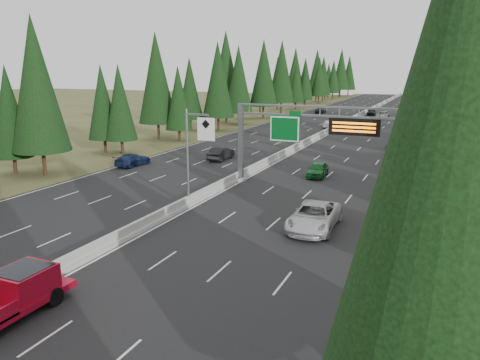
# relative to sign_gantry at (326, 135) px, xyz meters

# --- Properties ---
(road) EXTENTS (32.00, 260.00, 0.08)m
(road) POSITION_rel_sign_gantry_xyz_m (-8.92, 45.12, -5.23)
(road) COLOR black
(road) RESTS_ON ground
(shoulder_right) EXTENTS (3.60, 260.00, 0.06)m
(shoulder_right) POSITION_rel_sign_gantry_xyz_m (8.88, 45.12, -5.24)
(shoulder_right) COLOR olive
(shoulder_right) RESTS_ON ground
(shoulder_left) EXTENTS (3.60, 260.00, 0.06)m
(shoulder_left) POSITION_rel_sign_gantry_xyz_m (-26.72, 45.12, -5.24)
(shoulder_left) COLOR #39421E
(shoulder_left) RESTS_ON ground
(median_barrier) EXTENTS (0.70, 260.00, 0.85)m
(median_barrier) POSITION_rel_sign_gantry_xyz_m (-8.92, 45.12, -4.85)
(median_barrier) COLOR #989893
(median_barrier) RESTS_ON road
(sign_gantry) EXTENTS (16.75, 0.98, 7.80)m
(sign_gantry) POSITION_rel_sign_gantry_xyz_m (0.00, 0.00, 0.00)
(sign_gantry) COLOR slate
(sign_gantry) RESTS_ON road
(hov_sign_pole) EXTENTS (2.80, 0.50, 8.00)m
(hov_sign_pole) POSITION_rel_sign_gantry_xyz_m (-8.33, -9.92, -0.54)
(hov_sign_pole) COLOR slate
(hov_sign_pole) RESTS_ON road
(tree_row_right) EXTENTS (12.16, 242.60, 18.81)m
(tree_row_right) POSITION_rel_sign_gantry_xyz_m (13.01, 42.00, 3.61)
(tree_row_right) COLOR black
(tree_row_right) RESTS_ON ground
(tree_row_left) EXTENTS (12.06, 243.97, 18.85)m
(tree_row_left) POSITION_rel_sign_gantry_xyz_m (-30.73, 41.13, 4.02)
(tree_row_left) COLOR black
(tree_row_left) RESTS_ON ground
(silver_minivan) EXTENTS (3.20, 6.60, 1.81)m
(silver_minivan) POSITION_rel_sign_gantry_xyz_m (2.07, -11.21, -4.28)
(silver_minivan) COLOR silver
(silver_minivan) RESTS_ON road
(red_pickup) EXTENTS (2.25, 6.30, 2.05)m
(red_pickup) POSITION_rel_sign_gantry_xyz_m (-7.42, -28.37, -4.05)
(red_pickup) COLOR black
(red_pickup) RESTS_ON road
(car_ahead_green) EXTENTS (1.96, 4.47, 1.50)m
(car_ahead_green) POSITION_rel_sign_gantry_xyz_m (-1.89, 5.12, -4.44)
(car_ahead_green) COLOR #166226
(car_ahead_green) RESTS_ON road
(car_ahead_dkred) EXTENTS (1.68, 4.42, 1.44)m
(car_ahead_dkred) POSITION_rel_sign_gantry_xyz_m (5.58, 18.44, -4.47)
(car_ahead_dkred) COLOR #52130B
(car_ahead_dkred) RESTS_ON road
(car_ahead_dkgrey) EXTENTS (2.28, 4.74, 1.33)m
(car_ahead_dkgrey) POSITION_rel_sign_gantry_xyz_m (3.77, 26.38, -4.52)
(car_ahead_dkgrey) COLOR black
(car_ahead_dkgrey) RESTS_ON road
(car_ahead_white) EXTENTS (2.57, 5.46, 1.51)m
(car_ahead_white) POSITION_rel_sign_gantry_xyz_m (-3.25, 68.91, -4.43)
(car_ahead_white) COLOR #B2B2B2
(car_ahead_white) RESTS_ON road
(car_ahead_far) EXTENTS (2.33, 5.00, 1.66)m
(car_ahead_far) POSITION_rel_sign_gantry_xyz_m (-6.81, 75.66, -4.36)
(car_ahead_far) COLOR black
(car_ahead_far) RESTS_ON road
(car_onc_near) EXTENTS (1.80, 4.90, 1.60)m
(car_onc_near) POSITION_rel_sign_gantry_xyz_m (-15.29, 9.32, -4.39)
(car_onc_near) COLOR black
(car_onc_near) RESTS_ON road
(car_onc_blue) EXTENTS (2.32, 5.08, 1.44)m
(car_onc_blue) POSITION_rel_sign_gantry_xyz_m (-23.18, 1.91, -4.47)
(car_onc_blue) COLOR #15264C
(car_onc_blue) RESTS_ON road
(car_onc_white) EXTENTS (2.05, 4.71, 1.58)m
(car_onc_white) POSITION_rel_sign_gantry_xyz_m (-10.42, 46.62, -4.40)
(car_onc_white) COLOR silver
(car_onc_white) RESTS_ON road
(car_onc_far) EXTENTS (2.72, 5.06, 1.35)m
(car_onc_far) POSITION_rel_sign_gantry_xyz_m (-19.49, 76.02, -4.51)
(car_onc_far) COLOR black
(car_onc_far) RESTS_ON road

